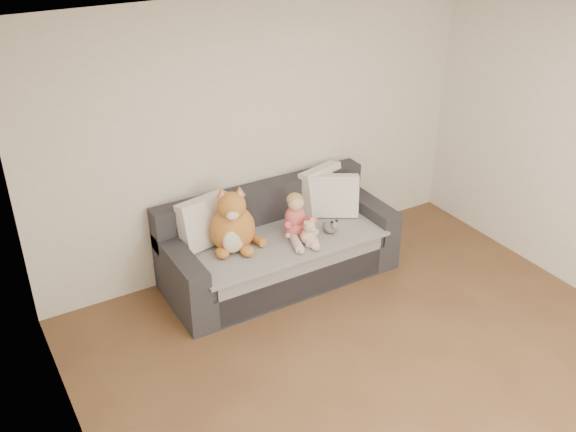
{
  "coord_description": "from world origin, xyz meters",
  "views": [
    {
      "loc": [
        -2.64,
        -2.49,
        3.52
      ],
      "look_at": [
        -0.08,
        1.87,
        0.75
      ],
      "focal_mm": 40.0,
      "sensor_mm": 36.0,
      "label": 1
    }
  ],
  "objects_px": {
    "teddy_bear": "(309,234)",
    "sofa": "(278,248)",
    "sippy_cup": "(301,230)",
    "plush_cat": "(233,226)",
    "toddler": "(297,220)"
  },
  "relations": [
    {
      "from": "toddler",
      "to": "sippy_cup",
      "type": "height_order",
      "value": "toddler"
    },
    {
      "from": "plush_cat",
      "to": "toddler",
      "type": "bearing_deg",
      "value": 9.63
    },
    {
      "from": "toddler",
      "to": "plush_cat",
      "type": "bearing_deg",
      "value": 177.34
    },
    {
      "from": "sofa",
      "to": "toddler",
      "type": "bearing_deg",
      "value": -53.8
    },
    {
      "from": "sofa",
      "to": "toddler",
      "type": "height_order",
      "value": "toddler"
    },
    {
      "from": "teddy_bear",
      "to": "sippy_cup",
      "type": "bearing_deg",
      "value": 73.68
    },
    {
      "from": "plush_cat",
      "to": "sippy_cup",
      "type": "bearing_deg",
      "value": 10.8
    },
    {
      "from": "plush_cat",
      "to": "teddy_bear",
      "type": "distance_m",
      "value": 0.7
    },
    {
      "from": "teddy_bear",
      "to": "sippy_cup",
      "type": "relative_size",
      "value": 2.08
    },
    {
      "from": "teddy_bear",
      "to": "plush_cat",
      "type": "bearing_deg",
      "value": 143.73
    },
    {
      "from": "sofa",
      "to": "plush_cat",
      "type": "height_order",
      "value": "plush_cat"
    },
    {
      "from": "teddy_bear",
      "to": "sofa",
      "type": "bearing_deg",
      "value": 104.31
    },
    {
      "from": "teddy_bear",
      "to": "sippy_cup",
      "type": "xyz_separation_m",
      "value": [
        0.01,
        0.15,
        -0.04
      ]
    },
    {
      "from": "sofa",
      "to": "teddy_bear",
      "type": "xyz_separation_m",
      "value": [
        0.16,
        -0.31,
        0.27
      ]
    },
    {
      "from": "toddler",
      "to": "sippy_cup",
      "type": "xyz_separation_m",
      "value": [
        0.05,
        0.0,
        -0.12
      ]
    }
  ]
}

